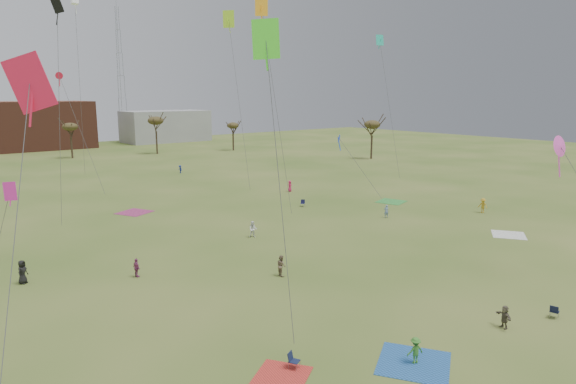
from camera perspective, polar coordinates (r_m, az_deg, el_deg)
ground at (r=37.36m, az=11.95°, el=-11.06°), size 260.00×260.00×0.00m
flyer_near_center at (r=28.47m, az=14.09°, el=-16.88°), size 1.06×0.81×1.44m
spectator_fore_b at (r=39.61m, az=-0.76°, el=-8.26°), size 0.77×0.91×1.64m
spectator_fore_c at (r=33.95m, az=23.12°, el=-12.76°), size 0.89×1.37×1.41m
flyer_mid_a at (r=42.83m, az=-27.66°, el=-7.95°), size 1.04×1.00×1.79m
flyer_mid_b at (r=64.32m, az=21.02°, el=-1.43°), size 0.80×1.21×1.75m
flyer_mid_c at (r=58.79m, az=10.98°, el=-2.14°), size 0.64×0.56×1.48m
spectator_mid_d at (r=41.04m, az=-16.64°, el=-8.15°), size 0.43×0.90×1.48m
spectator_mid_e at (r=49.99m, az=-3.96°, el=-4.20°), size 0.99×0.97×1.61m
flyer_far_b at (r=73.16m, az=0.20°, el=0.68°), size 0.76×0.92×1.60m
flyer_far_c at (r=92.25m, az=-12.02°, el=2.52°), size 0.64×0.97×1.41m
blanket_red at (r=26.96m, az=-0.71°, el=-19.96°), size 3.57×3.57×0.03m
blanket_blue at (r=28.77m, az=13.94°, el=-18.17°), size 4.95×4.95×0.03m
blanket_cream at (r=55.45m, az=23.52°, el=-4.44°), size 4.29×4.29×0.03m
blanket_plum at (r=63.05m, az=-16.84°, el=-2.21°), size 4.56×4.56×0.03m
blanket_olive at (r=67.67m, az=11.51°, el=-1.08°), size 4.12×4.12×0.03m
camp_chair_left at (r=27.45m, az=0.67°, el=-18.74°), size 0.69×0.71×0.87m
camp_chair_center at (r=36.83m, az=27.71°, el=-12.03°), size 0.64×0.61×0.87m
camp_chair_right at (r=63.44m, az=1.66°, el=-1.42°), size 0.74×0.74×0.87m
kites_aloft at (r=64.03m, az=-16.10°, el=17.21°), size 61.10×74.16×27.93m
tree_line at (r=103.70m, az=-25.67°, el=6.15°), size 117.44×49.32×8.91m
building_brick at (r=145.28m, az=-26.53°, el=6.72°), size 26.00×16.00×12.00m
building_grey at (r=155.10m, az=-13.55°, el=7.20°), size 24.00×12.00×9.00m
radio_tower at (r=157.33m, az=-18.29°, el=12.37°), size 1.51×1.72×41.00m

